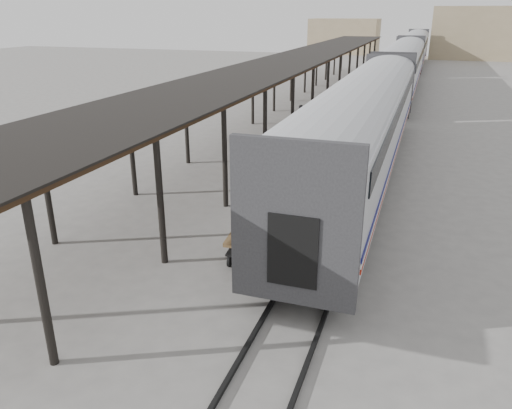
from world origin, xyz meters
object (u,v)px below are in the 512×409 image
Objects in this scene: baggage_cart at (253,235)px; luggage_tug at (320,117)px; porter at (251,212)px; pedestrian at (301,120)px.

baggage_cart is 1.82× the size of luggage_tug.
porter is at bearing -82.19° from baggage_cart.
pedestrian is at bearing -102.02° from luggage_tug.
baggage_cart is at bearing -85.86° from luggage_tug.
porter is (0.16, -0.65, 1.07)m from baggage_cart.
pedestrian reaches higher than luggage_tug.
baggage_cart is 16.77m from pedestrian.
baggage_cart is at bearing 88.37° from pedestrian.
luggage_tug is 0.74× the size of pedestrian.
porter reaches higher than pedestrian.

